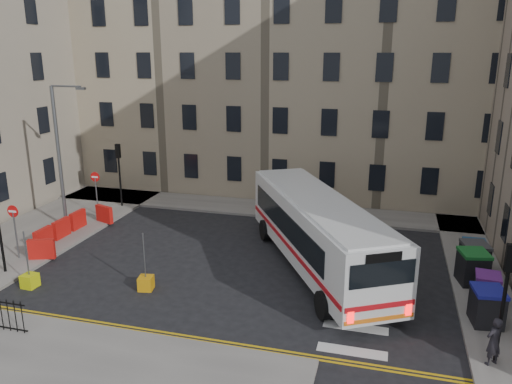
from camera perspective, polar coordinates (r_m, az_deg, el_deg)
The scene contains 21 objects.
ground at distance 24.04m, azimuth 2.49°, elevation -8.66°, with size 120.00×120.00×0.00m, color black.
pavement_north at distance 33.33m, azimuth -4.27°, elevation -1.45°, with size 36.00×3.20×0.15m, color slate.
pavement_east at distance 27.54m, azimuth 23.19°, elevation -6.56°, with size 2.40×26.00×0.15m, color slate.
pavement_west at distance 30.82m, azimuth -23.39°, elevation -4.23°, with size 6.00×22.00×0.15m, color slate.
pavement_sw at distance 19.12m, azimuth -27.25°, elevation -17.29°, with size 20.00×6.00×0.15m, color slate.
terrace_north at distance 38.70m, azimuth -2.47°, elevation 13.86°, with size 38.30×10.80×17.20m.
traffic_light_east at distance 17.78m, azimuth 26.68°, elevation -9.50°, with size 0.28×0.22×4.10m.
traffic_light_nw at distance 33.28m, azimuth -15.39°, elevation 2.97°, with size 0.28×0.22×4.10m.
streetlamp at distance 29.88m, azimuth -21.60°, elevation 3.87°, with size 0.50×0.22×8.14m.
no_entry_north at distance 32.08m, azimuth -17.85°, elevation 0.84°, with size 0.60×0.08×3.00m.
no_entry_south at distance 26.76m, azimuth -25.92°, elevation -2.96°, with size 0.60×0.08×3.00m.
roadworks_barriers at distance 28.99m, azimuth -20.76°, elevation -3.97°, with size 1.66×6.26×1.00m.
bus at distance 23.42m, azimuth 7.03°, elevation -4.29°, with size 8.57×12.18×3.38m.
wheelie_bin_a at distance 20.82m, azimuth 24.90°, elevation -11.73°, with size 1.24×1.38×1.39m.
wheelie_bin_b at distance 22.47m, azimuth 24.89°, elevation -9.93°, with size 1.06×1.19×1.21m.
wheelie_bin_c at distance 23.93m, azimuth 23.52°, elevation -7.86°, with size 1.40×1.53×1.46m.
wheelie_bin_d at distance 25.03m, azimuth 23.65°, elevation -6.89°, with size 1.33×1.46×1.42m.
wheelie_bin_e at distance 25.63m, azimuth 23.65°, elevation -6.53°, with size 1.04×1.19×1.28m.
pedestrian at distance 18.39m, azimuth 25.52°, elevation -15.15°, with size 0.60×0.40×1.66m, color black.
bollard_yellow at distance 24.20m, azimuth -24.43°, elevation -9.22°, with size 0.60×0.60×0.60m, color #C7D10B.
bollard_chevron at distance 22.40m, azimuth -12.46°, elevation -10.13°, with size 0.60×0.60×0.60m, color orange.
Camera 1 is at (4.78, -21.34, 9.99)m, focal length 35.00 mm.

